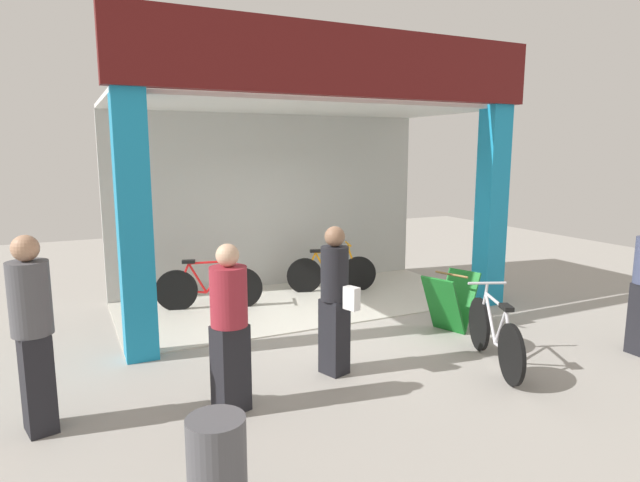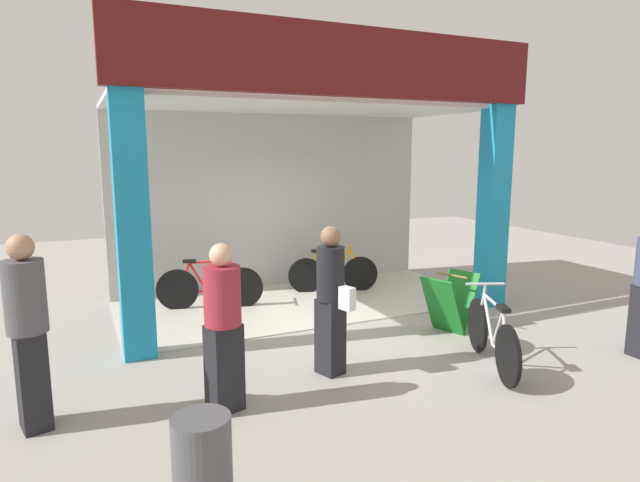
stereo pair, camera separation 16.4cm
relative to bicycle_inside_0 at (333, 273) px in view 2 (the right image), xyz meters
name	(u,v)px [view 2 (the right image)]	position (x,y,z in m)	size (l,w,h in m)	color
ground_plane	(339,326)	(-0.74, -1.74, -0.36)	(19.83, 19.83, 0.00)	#9E9991
shop_facade	(302,170)	(-0.74, -0.35, 1.85)	(6.11, 3.01, 4.12)	beige
bicycle_inside_0	(333,273)	(0.00, 0.00, 0.00)	(1.56, 0.56, 0.89)	black
bicycle_inside_1	(210,286)	(-2.24, -0.11, 0.02)	(1.63, 0.58, 0.93)	black
bicycle_parked_0	(492,336)	(0.21, -3.81, 0.02)	(0.71, 1.59, 0.94)	black
sandwich_board_sign	(450,303)	(0.56, -2.59, 0.06)	(0.89, 0.73, 0.83)	#197226
pedestrian_0	(28,329)	(-4.58, -3.18, 0.59)	(0.42, 0.42, 1.81)	black
pedestrian_2	(223,326)	(-2.91, -3.56, 0.51)	(0.45, 0.45, 1.67)	black
pedestrian_3	(331,299)	(-1.58, -3.19, 0.52)	(0.39, 0.54, 1.70)	black
trash_bin	(203,476)	(-3.48, -5.19, 0.06)	(0.39, 0.39, 0.83)	#4C4C51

